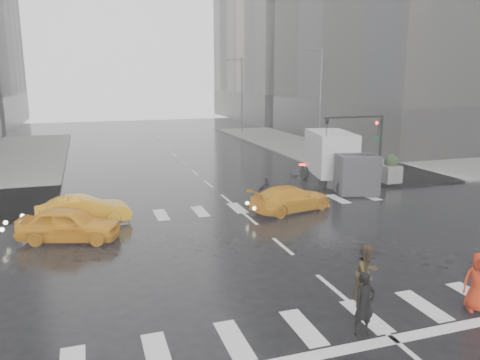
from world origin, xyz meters
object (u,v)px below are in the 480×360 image
object	(u,v)px
pedestrian_brown	(367,273)
box_truck	(337,158)
traffic_signal_pole	(367,136)
pedestrian_orange	(478,282)
taxi_mid	(84,211)
taxi_front	(69,224)

from	to	relation	value
pedestrian_brown	box_truck	world-z (taller)	box_truck
pedestrian_brown	box_truck	xyz separation A→B (m)	(6.93, 13.95, 0.91)
traffic_signal_pole	box_truck	world-z (taller)	traffic_signal_pole
pedestrian_orange	taxi_mid	size ratio (longest dim) A/B	0.43
pedestrian_brown	taxi_front	world-z (taller)	pedestrian_brown
pedestrian_orange	taxi_mid	world-z (taller)	pedestrian_orange
traffic_signal_pole	taxi_mid	size ratio (longest dim) A/B	1.08
traffic_signal_pole	taxi_mid	bearing A→B (deg)	-171.42
taxi_mid	traffic_signal_pole	bearing A→B (deg)	-88.45
taxi_mid	pedestrian_orange	bearing A→B (deg)	-145.21
pedestrian_brown	box_truck	size ratio (longest dim) A/B	0.28
pedestrian_brown	taxi_mid	xyz separation A→B (m)	(-8.22, 10.58, -0.19)
pedestrian_brown	pedestrian_orange	size ratio (longest dim) A/B	0.98
pedestrian_orange	box_truck	size ratio (longest dim) A/B	0.28
traffic_signal_pole	pedestrian_brown	size ratio (longest dim) A/B	2.57
pedestrian_orange	taxi_front	distance (m)	15.36
box_truck	traffic_signal_pole	bearing A→B (deg)	-16.70
pedestrian_brown	pedestrian_orange	distance (m)	3.15
pedestrian_brown	taxi_front	bearing A→B (deg)	122.06
traffic_signal_pole	taxi_front	bearing A→B (deg)	-165.25
traffic_signal_pole	pedestrian_orange	world-z (taller)	traffic_signal_pole
box_truck	pedestrian_orange	bearing A→B (deg)	-92.36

